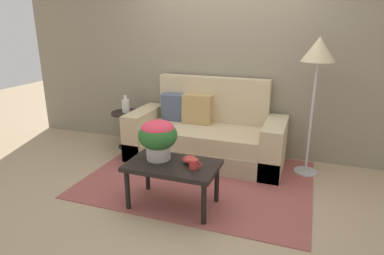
{
  "coord_description": "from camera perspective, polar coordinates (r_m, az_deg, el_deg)",
  "views": [
    {
      "loc": [
        1.18,
        -3.31,
        1.82
      ],
      "look_at": [
        -0.07,
        0.13,
        0.66
      ],
      "focal_mm": 31.35,
      "sensor_mm": 36.0,
      "label": 1
    }
  ],
  "objects": [
    {
      "name": "wall_back",
      "position": [
        4.75,
        5.62,
        12.76
      ],
      "size": [
        6.4,
        0.12,
        2.86
      ],
      "primitive_type": "cube",
      "color": "gray",
      "rests_on": "ground"
    },
    {
      "name": "floor_lamp",
      "position": [
        4.13,
        20.64,
        10.93
      ],
      "size": [
        0.38,
        0.38,
        1.67
      ],
      "color": "#B2B2B7",
      "rests_on": "ground"
    },
    {
      "name": "side_table",
      "position": [
        5.09,
        -11.01,
        0.77
      ],
      "size": [
        0.44,
        0.44,
        0.55
      ],
      "color": "black",
      "rests_on": "ground"
    },
    {
      "name": "coffee_table",
      "position": [
        3.39,
        -3.32,
        -7.08
      ],
      "size": [
        0.91,
        0.55,
        0.47
      ],
      "color": "black",
      "rests_on": "ground"
    },
    {
      "name": "ground_plane",
      "position": [
        3.96,
        0.28,
        -9.85
      ],
      "size": [
        14.0,
        14.0,
        0.0
      ],
      "primitive_type": "plane",
      "color": "tan"
    },
    {
      "name": "couch",
      "position": [
        4.56,
        2.33,
        -1.52
      ],
      "size": [
        2.07,
        0.87,
        1.1
      ],
      "color": "tan",
      "rests_on": "ground"
    },
    {
      "name": "area_rug",
      "position": [
        4.11,
        1.16,
        -8.65
      ],
      "size": [
        2.62,
        1.94,
        0.01
      ],
      "primitive_type": "cube",
      "color": "#994C47",
      "rests_on": "ground"
    },
    {
      "name": "coffee_mug",
      "position": [
        3.24,
        0.33,
        -6.23
      ],
      "size": [
        0.13,
        0.09,
        0.09
      ],
      "color": "red",
      "rests_on": "coffee_table"
    },
    {
      "name": "potted_plant",
      "position": [
        3.4,
        -5.83,
        -1.42
      ],
      "size": [
        0.4,
        0.4,
        0.41
      ],
      "color": "#B7B2A8",
      "rests_on": "coffee_table"
    },
    {
      "name": "snack_bowl",
      "position": [
        3.36,
        -0.43,
        -5.46
      ],
      "size": [
        0.15,
        0.15,
        0.07
      ],
      "color": "#B2382D",
      "rests_on": "coffee_table"
    },
    {
      "name": "table_vase",
      "position": [
        5.0,
        -11.21,
        3.7
      ],
      "size": [
        0.11,
        0.11,
        0.25
      ],
      "color": "silver",
      "rests_on": "side_table"
    }
  ]
}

